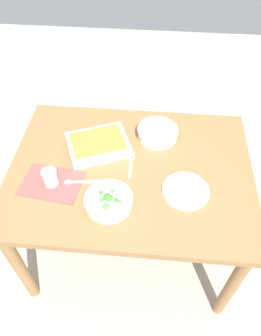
# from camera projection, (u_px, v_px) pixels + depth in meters

# --- Properties ---
(ground_plane) EXTENTS (6.00, 6.00, 0.00)m
(ground_plane) POSITION_uv_depth(u_px,v_px,m) (130.00, 241.00, 2.14)
(ground_plane) COLOR #B2A899
(dining_table) EXTENTS (1.20, 0.90, 0.74)m
(dining_table) POSITION_uv_depth(u_px,v_px,m) (130.00, 179.00, 1.65)
(dining_table) COLOR olive
(dining_table) RESTS_ON ground_plane
(placemat) EXTENTS (0.30, 0.23, 0.00)m
(placemat) POSITION_uv_depth(u_px,v_px,m) (52.00, 183.00, 1.51)
(placemat) COLOR #B24C47
(placemat) RESTS_ON dining_table
(stew_bowl) EXTENTS (0.22, 0.22, 0.06)m
(stew_bowl) POSITION_uv_depth(u_px,v_px,m) (158.00, 132.00, 1.70)
(stew_bowl) COLOR white
(stew_bowl) RESTS_ON dining_table
(broccoli_bowl) EXTENTS (0.22, 0.22, 0.07)m
(broccoli_bowl) POSITION_uv_depth(u_px,v_px,m) (108.00, 200.00, 1.41)
(broccoli_bowl) COLOR white
(broccoli_bowl) RESTS_ON dining_table
(baking_dish) EXTENTS (0.36, 0.32, 0.06)m
(baking_dish) POSITION_uv_depth(u_px,v_px,m) (98.00, 144.00, 1.64)
(baking_dish) COLOR silver
(baking_dish) RESTS_ON dining_table
(drink_cup) EXTENTS (0.07, 0.07, 0.08)m
(drink_cup) POSITION_uv_depth(u_px,v_px,m) (50.00, 178.00, 1.49)
(drink_cup) COLOR #B2BCC6
(drink_cup) RESTS_ON dining_table
(side_plate) EXTENTS (0.22, 0.22, 0.01)m
(side_plate) POSITION_uv_depth(u_px,v_px,m) (186.00, 191.00, 1.48)
(side_plate) COLOR white
(side_plate) RESTS_ON dining_table
(spoon_by_stew) EXTENTS (0.12, 0.15, 0.01)m
(spoon_by_stew) POSITION_uv_depth(u_px,v_px,m) (152.00, 140.00, 1.70)
(spoon_by_stew) COLOR silver
(spoon_by_stew) RESTS_ON dining_table
(spoon_by_broccoli) EXTENTS (0.05, 0.18, 0.01)m
(spoon_by_broccoli) POSITION_uv_depth(u_px,v_px,m) (111.00, 196.00, 1.46)
(spoon_by_broccoli) COLOR silver
(spoon_by_broccoli) RESTS_ON dining_table
(spoon_spare) EXTENTS (0.18, 0.04, 0.01)m
(spoon_spare) POSITION_uv_depth(u_px,v_px,m) (77.00, 182.00, 1.52)
(spoon_spare) COLOR silver
(spoon_spare) RESTS_ON dining_table
(fork_on_table) EXTENTS (0.03, 0.18, 0.01)m
(fork_on_table) POSITION_uv_depth(u_px,v_px,m) (131.00, 163.00, 1.60)
(fork_on_table) COLOR silver
(fork_on_table) RESTS_ON dining_table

